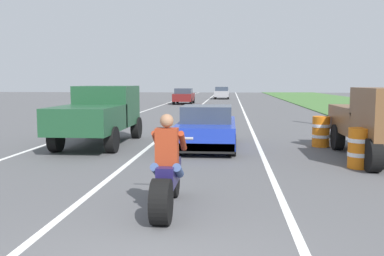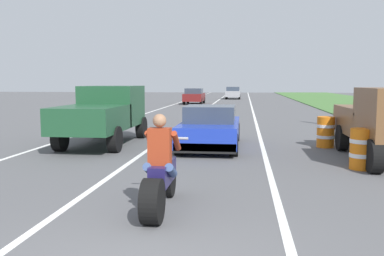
{
  "view_description": "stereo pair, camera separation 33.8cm",
  "coord_description": "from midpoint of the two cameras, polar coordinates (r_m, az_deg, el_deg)",
  "views": [
    {
      "loc": [
        0.86,
        -4.22,
        2.13
      ],
      "look_at": [
        -0.08,
        6.1,
        1.0
      ],
      "focal_mm": 39.73,
      "sensor_mm": 36.0,
      "label": 1
    },
    {
      "loc": [
        1.19,
        -4.18,
        2.13
      ],
      "look_at": [
        -0.08,
        6.1,
        1.0
      ],
      "focal_mm": 39.73,
      "sensor_mm": 36.0,
      "label": 2
    }
  ],
  "objects": [
    {
      "name": "construction_barrel_mid",
      "position": [
        14.54,
        18.14,
        -0.5
      ],
      "size": [
        0.58,
        0.58,
        1.0
      ],
      "color": "orange",
      "rests_on": "ground"
    },
    {
      "name": "construction_barrel_nearest",
      "position": [
        11.21,
        22.63,
        -2.6
      ],
      "size": [
        0.58,
        0.58,
        1.0
      ],
      "color": "orange",
      "rests_on": "ground"
    },
    {
      "name": "lane_stripe_centre_dashed",
      "position": [
        24.46,
        0.4,
        1.25
      ],
      "size": [
        0.14,
        120.0,
        0.01
      ],
      "primitive_type": "cube",
      "color": "white",
      "rests_on": "ground"
    },
    {
      "name": "distant_car_further_ahead",
      "position": [
        52.78,
        5.71,
        4.74
      ],
      "size": [
        1.8,
        4.0,
        1.5
      ],
      "color": "#99999E",
      "rests_on": "ground"
    },
    {
      "name": "sports_car_blue",
      "position": [
        13.77,
        3.19,
        -0.04
      ],
      "size": [
        1.84,
        4.3,
        1.37
      ],
      "color": "#1E38B2",
      "rests_on": "ground"
    },
    {
      "name": "pickup_truck_left_lane_dark_green",
      "position": [
        14.73,
        -11.09,
        2.13
      ],
      "size": [
        2.02,
        4.8,
        1.98
      ],
      "color": "#1E4C2D",
      "rests_on": "ground"
    },
    {
      "name": "lane_stripe_right_solid",
      "position": [
        24.3,
        8.86,
        1.14
      ],
      "size": [
        0.14,
        120.0,
        0.01
      ],
      "primitive_type": "cube",
      "color": "white",
      "rests_on": "ground"
    },
    {
      "name": "distant_car_far_ahead",
      "position": [
        40.68,
        0.53,
        4.33
      ],
      "size": [
        1.8,
        4.0,
        1.5
      ],
      "color": "maroon",
      "rests_on": "ground"
    },
    {
      "name": "lane_stripe_left_solid",
      "position": [
        25.13,
        -7.78,
        1.32
      ],
      "size": [
        0.14,
        120.0,
        0.01
      ],
      "primitive_type": "cube",
      "color": "white",
      "rests_on": "ground"
    },
    {
      "name": "motorcycle_with_rider",
      "position": [
        6.98,
        -2.92,
        -6.52
      ],
      "size": [
        0.7,
        2.21,
        1.62
      ],
      "color": "black",
      "rests_on": "ground"
    }
  ]
}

